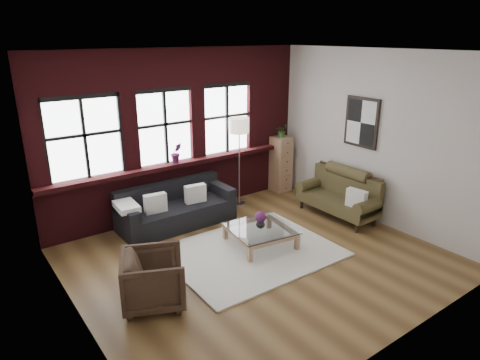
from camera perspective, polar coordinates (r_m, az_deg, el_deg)
floor at (r=7.02m, az=2.27°, el=-10.38°), size 5.50×5.50×0.00m
ceiling at (r=6.12m, az=2.67°, el=16.73°), size 5.50×5.50×0.00m
wall_back at (r=8.42m, az=-8.25°, el=6.17°), size 5.50×0.00×5.50m
wall_front at (r=4.81m, az=21.37°, el=-4.86°), size 5.50×0.00×5.50m
wall_left at (r=5.23m, az=-21.92°, el=-3.06°), size 0.00×5.00×5.00m
wall_right at (r=8.33m, az=17.50°, el=5.35°), size 0.00×5.00×5.00m
brick_backwall at (r=8.37m, az=-8.05°, el=6.10°), size 5.50×0.12×3.20m
sill_ledge at (r=8.43m, az=-7.59°, el=2.29°), size 5.50×0.30×0.08m
window_left at (r=7.69m, az=-20.05°, el=5.14°), size 1.38×0.10×1.50m
window_mid at (r=8.21m, az=-9.99°, el=6.83°), size 1.38×0.10×1.50m
window_right at (r=8.90m, az=-1.84°, el=8.04°), size 1.38×0.10×1.50m
wall_poster at (r=8.43m, az=15.92°, el=7.40°), size 0.05×0.74×0.94m
shag_rug at (r=7.17m, az=1.52°, el=-9.55°), size 2.70×2.14×0.03m
dark_sofa at (r=8.09m, az=-8.48°, el=-3.39°), size 2.15×0.87×0.78m
pillow_a at (r=7.75m, az=-11.22°, el=-3.06°), size 0.41×0.18×0.34m
pillow_b at (r=8.09m, az=-5.98°, el=-1.81°), size 0.41×0.19×0.34m
vintage_settee at (r=8.55m, az=12.88°, el=-2.00°), size 0.75×1.68×0.90m
pillow_settee at (r=8.15m, az=15.26°, el=-2.40°), size 0.19×0.40×0.34m
armchair at (r=5.89m, az=-11.43°, el=-12.82°), size 1.06×1.05×0.74m
coffee_table at (r=7.34m, az=2.72°, el=-7.55°), size 1.15×1.15×0.34m
vase at (r=7.24m, az=2.75°, el=-5.79°), size 0.18×0.18×0.16m
flowers at (r=7.19m, az=2.77°, el=-4.93°), size 0.19×0.19×0.19m
drawer_chest at (r=9.74m, az=5.45°, el=2.14°), size 0.39×0.39×1.26m
potted_plant_top at (r=9.55m, az=5.60°, el=6.60°), size 0.32×0.29×0.29m
floor_lamp at (r=8.79m, az=-0.11°, el=2.86°), size 0.40×0.40×1.99m
sill_plant at (r=8.27m, az=-8.49°, el=3.61°), size 0.24×0.21×0.39m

